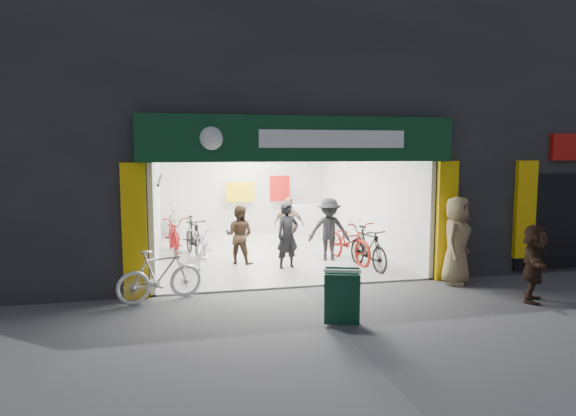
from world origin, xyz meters
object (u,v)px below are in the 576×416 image
object	(u,v)px
bike_left_front	(204,246)
pedestrian_near	(456,240)
bike_right_front	(368,248)
sandwich_board	(342,295)
parked_bike	(160,275)

from	to	relation	value
bike_left_front	pedestrian_near	distance (m)	5.94
bike_right_front	sandwich_board	xyz separation A→B (m)	(-1.88, -3.55, -0.03)
parked_bike	pedestrian_near	size ratio (longest dim) A/B	0.89
bike_right_front	pedestrian_near	distance (m)	2.14
bike_right_front	pedestrian_near	size ratio (longest dim) A/B	0.92
bike_left_front	bike_right_front	world-z (taller)	bike_right_front
bike_left_front	bike_right_front	bearing A→B (deg)	-10.54
bike_left_front	sandwich_board	size ratio (longest dim) A/B	2.09
parked_bike	pedestrian_near	bearing A→B (deg)	-110.68
parked_bike	pedestrian_near	distance (m)	6.12
bike_right_front	parked_bike	distance (m)	5.00
pedestrian_near	bike_left_front	bearing A→B (deg)	106.71
bike_left_front	bike_right_front	distance (m)	4.02
bike_right_front	pedestrian_near	world-z (taller)	pedestrian_near
bike_right_front	parked_bike	size ratio (longest dim) A/B	1.04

